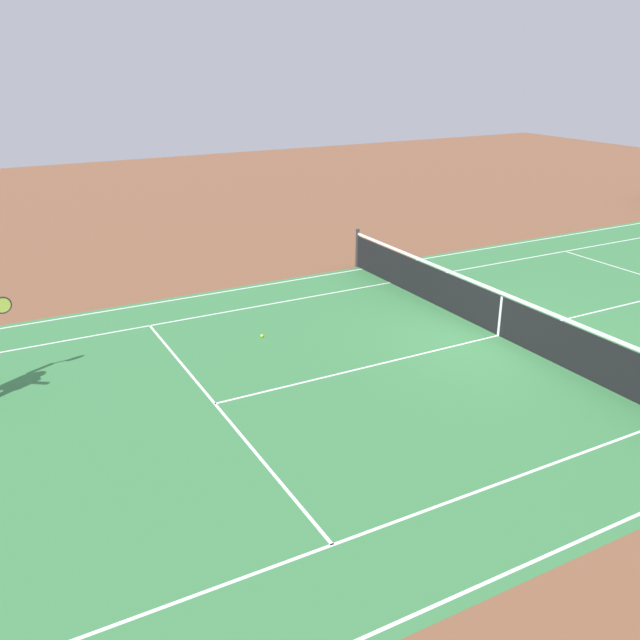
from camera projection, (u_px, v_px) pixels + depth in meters
name	position (u px, v px, depth m)	size (l,w,h in m)	color
ground_plane	(498.00, 335.00, 14.53)	(60.00, 60.00, 0.00)	brown
court_slab	(498.00, 335.00, 14.53)	(24.20, 11.40, 0.00)	#387A42
court_line_markings	(498.00, 335.00, 14.52)	(23.85, 11.05, 0.01)	white
tennis_net	(501.00, 314.00, 14.35)	(0.10, 11.70, 1.08)	#2D2D33
tennis_ball	(262.00, 336.00, 14.42)	(0.07, 0.07, 0.07)	#CCE01E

